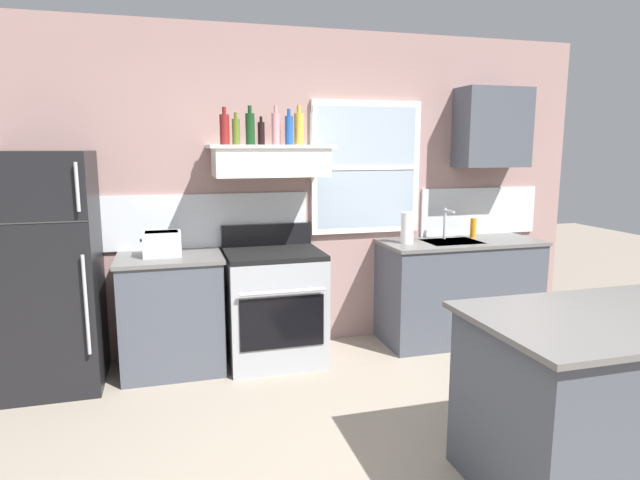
{
  "coord_description": "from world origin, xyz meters",
  "views": [
    {
      "loc": [
        -1.04,
        -2.31,
        1.73
      ],
      "look_at": [
        -0.05,
        1.2,
        1.1
      ],
      "focal_mm": 30.33,
      "sensor_mm": 36.0,
      "label": 1
    }
  ],
  "objects_px": {
    "stove_range": "(274,305)",
    "bottle_clear_tall": "(314,128)",
    "bottle_blue_liqueur": "(289,130)",
    "paper_towel_roll": "(407,228)",
    "refrigerator": "(46,272)",
    "bottle_red_label_wine": "(225,129)",
    "bottle_dark_green_wine": "(250,128)",
    "bottle_champagne_gold_foil": "(299,128)",
    "bottle_olive_oil_square": "(236,131)",
    "dish_soap_bottle": "(473,228)",
    "bottle_rose_pink": "(276,128)",
    "bottle_balsamic_dark": "(261,133)",
    "kitchen_island": "(606,400)",
    "toaster": "(162,243)"
  },
  "relations": [
    {
      "from": "stove_range",
      "to": "bottle_dark_green_wine",
      "type": "height_order",
      "value": "bottle_dark_green_wine"
    },
    {
      "from": "dish_soap_bottle",
      "to": "bottle_rose_pink",
      "type": "bearing_deg",
      "value": -179.84
    },
    {
      "from": "bottle_champagne_gold_foil",
      "to": "bottle_red_label_wine",
      "type": "bearing_deg",
      "value": -172.79
    },
    {
      "from": "bottle_dark_green_wine",
      "to": "bottle_blue_liqueur",
      "type": "bearing_deg",
      "value": -0.3
    },
    {
      "from": "toaster",
      "to": "stove_range",
      "type": "relative_size",
      "value": 0.27
    },
    {
      "from": "bottle_champagne_gold_foil",
      "to": "kitchen_island",
      "type": "bearing_deg",
      "value": -64.64
    },
    {
      "from": "bottle_olive_oil_square",
      "to": "kitchen_island",
      "type": "bearing_deg",
      "value": -53.76
    },
    {
      "from": "bottle_rose_pink",
      "to": "stove_range",
      "type": "bearing_deg",
      "value": -114.84
    },
    {
      "from": "refrigerator",
      "to": "bottle_champagne_gold_foil",
      "type": "relative_size",
      "value": 5.46
    },
    {
      "from": "toaster",
      "to": "bottle_dark_green_wine",
      "type": "relative_size",
      "value": 1.0
    },
    {
      "from": "bottle_blue_liqueur",
      "to": "kitchen_island",
      "type": "xyz_separation_m",
      "value": [
        1.15,
        -2.17,
        -1.41
      ]
    },
    {
      "from": "paper_towel_roll",
      "to": "dish_soap_bottle",
      "type": "bearing_deg",
      "value": 8.08
    },
    {
      "from": "bottle_dark_green_wine",
      "to": "bottle_champagne_gold_foil",
      "type": "height_order",
      "value": "bottle_champagne_gold_foil"
    },
    {
      "from": "bottle_dark_green_wine",
      "to": "bottle_champagne_gold_foil",
      "type": "distance_m",
      "value": 0.41
    },
    {
      "from": "toaster",
      "to": "bottle_blue_liqueur",
      "type": "xyz_separation_m",
      "value": [
        1.0,
        0.05,
        0.85
      ]
    },
    {
      "from": "bottle_blue_liqueur",
      "to": "bottle_clear_tall",
      "type": "relative_size",
      "value": 0.89
    },
    {
      "from": "bottle_olive_oil_square",
      "to": "dish_soap_bottle",
      "type": "bearing_deg",
      "value": 2.39
    },
    {
      "from": "refrigerator",
      "to": "bottle_blue_liqueur",
      "type": "relative_size",
      "value": 6.1
    },
    {
      "from": "stove_range",
      "to": "paper_towel_roll",
      "type": "xyz_separation_m",
      "value": [
        1.18,
        0.04,
        0.58
      ]
    },
    {
      "from": "bottle_olive_oil_square",
      "to": "bottle_balsamic_dark",
      "type": "height_order",
      "value": "bottle_olive_oil_square"
    },
    {
      "from": "dish_soap_bottle",
      "to": "paper_towel_roll",
      "type": "bearing_deg",
      "value": -171.92
    },
    {
      "from": "paper_towel_roll",
      "to": "dish_soap_bottle",
      "type": "xyz_separation_m",
      "value": [
        0.7,
        0.1,
        -0.04
      ]
    },
    {
      "from": "bottle_champagne_gold_foil",
      "to": "bottle_balsamic_dark",
      "type": "bearing_deg",
      "value": 178.42
    },
    {
      "from": "refrigerator",
      "to": "bottle_red_label_wine",
      "type": "distance_m",
      "value": 1.65
    },
    {
      "from": "bottle_red_label_wine",
      "to": "bottle_clear_tall",
      "type": "relative_size",
      "value": 0.9
    },
    {
      "from": "bottle_clear_tall",
      "to": "paper_towel_roll",
      "type": "relative_size",
      "value": 1.16
    },
    {
      "from": "bottle_rose_pink",
      "to": "kitchen_island",
      "type": "height_order",
      "value": "bottle_rose_pink"
    },
    {
      "from": "bottle_dark_green_wine",
      "to": "bottle_rose_pink",
      "type": "bearing_deg",
      "value": 15.22
    },
    {
      "from": "bottle_olive_oil_square",
      "to": "bottle_clear_tall",
      "type": "distance_m",
      "value": 0.63
    },
    {
      "from": "toaster",
      "to": "dish_soap_bottle",
      "type": "distance_m",
      "value": 2.73
    },
    {
      "from": "bottle_rose_pink",
      "to": "bottle_dark_green_wine",
      "type": "bearing_deg",
      "value": -164.78
    },
    {
      "from": "bottle_rose_pink",
      "to": "kitchen_island",
      "type": "xyz_separation_m",
      "value": [
        1.25,
        -2.23,
        -1.42
      ]
    },
    {
      "from": "bottle_olive_oil_square",
      "to": "bottle_dark_green_wine",
      "type": "height_order",
      "value": "bottle_dark_green_wine"
    },
    {
      "from": "bottle_dark_green_wine",
      "to": "kitchen_island",
      "type": "distance_m",
      "value": 2.97
    },
    {
      "from": "toaster",
      "to": "bottle_clear_tall",
      "type": "distance_m",
      "value": 1.49
    },
    {
      "from": "bottle_olive_oil_square",
      "to": "paper_towel_roll",
      "type": "distance_m",
      "value": 1.65
    },
    {
      "from": "stove_range",
      "to": "bottle_clear_tall",
      "type": "bearing_deg",
      "value": 12.97
    },
    {
      "from": "bottle_olive_oil_square",
      "to": "bottle_champagne_gold_foil",
      "type": "bearing_deg",
      "value": 9.51
    },
    {
      "from": "bottle_blue_liqueur",
      "to": "paper_towel_roll",
      "type": "height_order",
      "value": "bottle_blue_liqueur"
    },
    {
      "from": "bottle_blue_liqueur",
      "to": "kitchen_island",
      "type": "relative_size",
      "value": 0.2
    },
    {
      "from": "bottle_balsamic_dark",
      "to": "bottle_dark_green_wine",
      "type": "bearing_deg",
      "value": -144.87
    },
    {
      "from": "bottle_rose_pink",
      "to": "bottle_blue_liqueur",
      "type": "xyz_separation_m",
      "value": [
        0.09,
        -0.06,
        -0.01
      ]
    },
    {
      "from": "bottle_red_label_wine",
      "to": "kitchen_island",
      "type": "distance_m",
      "value": 3.06
    },
    {
      "from": "refrigerator",
      "to": "bottle_dark_green_wine",
      "type": "distance_m",
      "value": 1.81
    },
    {
      "from": "bottle_olive_oil_square",
      "to": "toaster",
      "type": "bearing_deg",
      "value": -177.67
    },
    {
      "from": "bottle_rose_pink",
      "to": "bottle_champagne_gold_foil",
      "type": "xyz_separation_m",
      "value": [
        0.19,
        0.0,
        0.0
      ]
    },
    {
      "from": "bottle_rose_pink",
      "to": "toaster",
      "type": "bearing_deg",
      "value": -173.23
    },
    {
      "from": "refrigerator",
      "to": "bottle_balsamic_dark",
      "type": "xyz_separation_m",
      "value": [
        1.59,
        0.17,
        0.99
      ]
    },
    {
      "from": "bottle_olive_oil_square",
      "to": "dish_soap_bottle",
      "type": "xyz_separation_m",
      "value": [
        2.15,
        0.09,
        -0.85
      ]
    },
    {
      "from": "toaster",
      "to": "bottle_champagne_gold_foil",
      "type": "bearing_deg",
      "value": 5.72
    }
  ]
}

